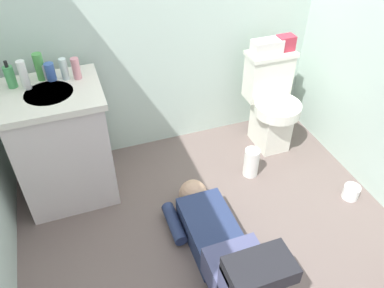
{
  "coord_description": "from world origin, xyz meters",
  "views": [
    {
      "loc": [
        -0.64,
        -1.39,
        1.99
      ],
      "look_at": [
        -0.01,
        0.38,
        0.45
      ],
      "focal_mm": 35.87,
      "sensor_mm": 36.0,
      "label": 1
    }
  ],
  "objects_px": {
    "toilet": "(271,103)",
    "soap_dispenser": "(10,77)",
    "toiletry_bag": "(286,43)",
    "bottle_blue": "(50,72)",
    "bottle_white": "(24,75)",
    "bottle_pink": "(76,68)",
    "paper_towel_roll": "(251,162)",
    "tissue_box": "(267,47)",
    "person_plumber": "(223,246)",
    "faucet": "(45,72)",
    "vanity_cabinet": "(63,144)",
    "bottle_clear": "(64,69)",
    "bottle_green": "(40,67)",
    "toilet_paper_roll": "(351,192)"
  },
  "relations": [
    {
      "from": "bottle_blue",
      "to": "paper_towel_roll",
      "type": "bearing_deg",
      "value": -18.15
    },
    {
      "from": "soap_dispenser",
      "to": "bottle_pink",
      "type": "xyz_separation_m",
      "value": [
        0.37,
        -0.03,
        -0.0
      ]
    },
    {
      "from": "soap_dispenser",
      "to": "faucet",
      "type": "bearing_deg",
      "value": 6.01
    },
    {
      "from": "toilet",
      "to": "bottle_green",
      "type": "xyz_separation_m",
      "value": [
        -1.57,
        0.11,
        0.54
      ]
    },
    {
      "from": "faucet",
      "to": "bottle_pink",
      "type": "height_order",
      "value": "bottle_pink"
    },
    {
      "from": "bottle_green",
      "to": "bottle_pink",
      "type": "xyz_separation_m",
      "value": [
        0.2,
        -0.06,
        -0.02
      ]
    },
    {
      "from": "paper_towel_roll",
      "to": "bottle_pink",
      "type": "bearing_deg",
      "value": 161.04
    },
    {
      "from": "bottle_white",
      "to": "bottle_clear",
      "type": "bearing_deg",
      "value": 9.12
    },
    {
      "from": "bottle_clear",
      "to": "toilet_paper_roll",
      "type": "relative_size",
      "value": 1.22
    },
    {
      "from": "vanity_cabinet",
      "to": "person_plumber",
      "type": "bearing_deg",
      "value": -50.85
    },
    {
      "from": "bottle_white",
      "to": "bottle_pink",
      "type": "relative_size",
      "value": 1.32
    },
    {
      "from": "toilet",
      "to": "soap_dispenser",
      "type": "bearing_deg",
      "value": 177.59
    },
    {
      "from": "soap_dispenser",
      "to": "toilet_paper_roll",
      "type": "bearing_deg",
      "value": -22.9
    },
    {
      "from": "toilet",
      "to": "bottle_pink",
      "type": "height_order",
      "value": "bottle_pink"
    },
    {
      "from": "bottle_clear",
      "to": "paper_towel_roll",
      "type": "relative_size",
      "value": 0.59
    },
    {
      "from": "bottle_blue",
      "to": "paper_towel_roll",
      "type": "relative_size",
      "value": 0.48
    },
    {
      "from": "vanity_cabinet",
      "to": "faucet",
      "type": "height_order",
      "value": "faucet"
    },
    {
      "from": "bottle_blue",
      "to": "tissue_box",
      "type": "bearing_deg",
      "value": 0.4
    },
    {
      "from": "bottle_clear",
      "to": "bottle_pink",
      "type": "relative_size",
      "value": 1.02
    },
    {
      "from": "bottle_blue",
      "to": "bottle_clear",
      "type": "height_order",
      "value": "bottle_clear"
    },
    {
      "from": "toilet",
      "to": "faucet",
      "type": "bearing_deg",
      "value": 176.56
    },
    {
      "from": "paper_towel_roll",
      "to": "person_plumber",
      "type": "bearing_deg",
      "value": -128.15
    },
    {
      "from": "bottle_blue",
      "to": "bottle_clear",
      "type": "xyz_separation_m",
      "value": [
        0.08,
        -0.02,
        0.01
      ]
    },
    {
      "from": "soap_dispenser",
      "to": "bottle_blue",
      "type": "height_order",
      "value": "soap_dispenser"
    },
    {
      "from": "soap_dispenser",
      "to": "bottle_blue",
      "type": "relative_size",
      "value": 1.52
    },
    {
      "from": "toiletry_bag",
      "to": "bottle_green",
      "type": "height_order",
      "value": "bottle_green"
    },
    {
      "from": "faucet",
      "to": "bottle_blue",
      "type": "distance_m",
      "value": 0.03
    },
    {
      "from": "toiletry_bag",
      "to": "paper_towel_roll",
      "type": "relative_size",
      "value": 0.55
    },
    {
      "from": "person_plumber",
      "to": "bottle_white",
      "type": "relative_size",
      "value": 6.08
    },
    {
      "from": "faucet",
      "to": "bottle_clear",
      "type": "distance_m",
      "value": 0.12
    },
    {
      "from": "toilet",
      "to": "bottle_white",
      "type": "height_order",
      "value": "bottle_white"
    },
    {
      "from": "soap_dispenser",
      "to": "bottle_pink",
      "type": "height_order",
      "value": "soap_dispenser"
    },
    {
      "from": "soap_dispenser",
      "to": "bottle_white",
      "type": "bearing_deg",
      "value": -30.97
    },
    {
      "from": "toilet",
      "to": "tissue_box",
      "type": "xyz_separation_m",
      "value": [
        -0.05,
        0.09,
        0.43
      ]
    },
    {
      "from": "person_plumber",
      "to": "toilet_paper_roll",
      "type": "relative_size",
      "value": 9.68
    },
    {
      "from": "toiletry_bag",
      "to": "bottle_blue",
      "type": "bearing_deg",
      "value": -179.64
    },
    {
      "from": "bottle_green",
      "to": "toilet_paper_roll",
      "type": "bearing_deg",
      "value": -25.71
    },
    {
      "from": "toilet",
      "to": "vanity_cabinet",
      "type": "height_order",
      "value": "vanity_cabinet"
    },
    {
      "from": "bottle_white",
      "to": "faucet",
      "type": "bearing_deg",
      "value": 31.49
    },
    {
      "from": "toiletry_bag",
      "to": "bottle_blue",
      "type": "distance_m",
      "value": 1.63
    },
    {
      "from": "toiletry_bag",
      "to": "bottle_blue",
      "type": "relative_size",
      "value": 1.14
    },
    {
      "from": "bottle_green",
      "to": "toilet_paper_roll",
      "type": "xyz_separation_m",
      "value": [
        1.82,
        -0.88,
        -0.85
      ]
    },
    {
      "from": "paper_towel_roll",
      "to": "tissue_box",
      "type": "bearing_deg",
      "value": 58.12
    },
    {
      "from": "toilet",
      "to": "paper_towel_roll",
      "type": "distance_m",
      "value": 0.51
    },
    {
      "from": "vanity_cabinet",
      "to": "toilet",
      "type": "bearing_deg",
      "value": 1.74
    },
    {
      "from": "bottle_pink",
      "to": "toiletry_bag",
      "type": "bearing_deg",
      "value": 1.65
    },
    {
      "from": "toilet",
      "to": "bottle_clear",
      "type": "xyz_separation_m",
      "value": [
        -1.44,
        0.06,
        0.52
      ]
    },
    {
      "from": "tissue_box",
      "to": "paper_towel_roll",
      "type": "relative_size",
      "value": 0.97
    },
    {
      "from": "soap_dispenser",
      "to": "bottle_white",
      "type": "relative_size",
      "value": 0.95
    },
    {
      "from": "toilet",
      "to": "faucet",
      "type": "xyz_separation_m",
      "value": [
        -1.55,
        0.09,
        0.5
      ]
    }
  ]
}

